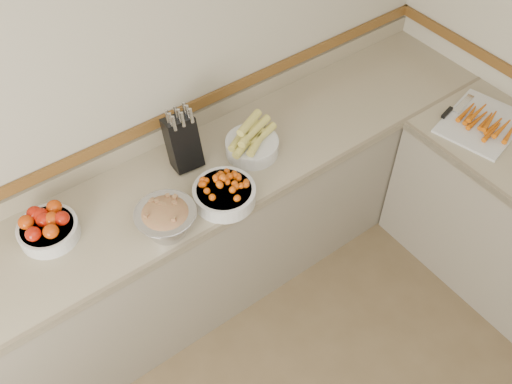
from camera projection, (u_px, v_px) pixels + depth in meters
back_wall at (110, 97)px, 2.61m from camera, size 4.00×0.00×4.00m
counter_back at (168, 252)px, 3.07m from camera, size 4.00×0.65×1.08m
knife_block at (183, 141)px, 2.79m from camera, size 0.16×0.19×0.35m
tomato_bowl at (47, 227)px, 2.54m from camera, size 0.27×0.27×0.13m
cherry_tomato_bowl at (224, 192)px, 2.68m from camera, size 0.30×0.30×0.17m
corn_bowl at (252, 143)px, 2.89m from camera, size 0.30×0.27×0.20m
rhubarb_bowl at (166, 219)px, 2.54m from camera, size 0.28×0.28×0.16m
cutting_board at (483, 122)px, 3.07m from camera, size 0.53×0.46×0.07m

